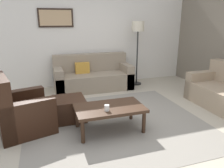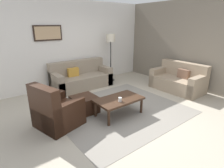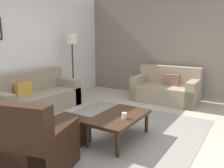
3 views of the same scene
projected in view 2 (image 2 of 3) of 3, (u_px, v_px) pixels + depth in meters
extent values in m
plane|color=#B2A893|center=(119.00, 109.00, 4.58)|extent=(8.00, 8.00, 0.00)
cube|color=silver|center=(70.00, 44.00, 6.09)|extent=(6.00, 0.12, 2.80)
cube|color=slate|center=(190.00, 45.00, 5.88)|extent=(0.12, 5.20, 2.80)
cube|color=gray|center=(119.00, 109.00, 4.58)|extent=(3.05, 2.75, 0.01)
cube|color=gray|center=(82.00, 82.00, 6.08)|extent=(1.96, 0.85, 0.42)
cube|color=gray|center=(78.00, 73.00, 6.23)|extent=(1.96, 0.24, 0.88)
cube|color=gray|center=(57.00, 84.00, 5.54)|extent=(0.20, 0.85, 0.62)
cube|color=gray|center=(104.00, 74.00, 6.56)|extent=(0.20, 0.85, 0.62)
cube|color=gold|center=(73.00, 72.00, 5.88)|extent=(0.36, 0.12, 0.28)
cube|color=gray|center=(177.00, 84.00, 5.84)|extent=(0.88, 1.59, 0.42)
cube|color=gray|center=(183.00, 75.00, 5.95)|extent=(0.24, 1.59, 0.88)
cube|color=gray|center=(159.00, 76.00, 6.32)|extent=(0.88, 0.20, 0.62)
cube|color=gray|center=(198.00, 87.00, 5.28)|extent=(0.88, 0.20, 0.62)
cube|color=brown|center=(183.00, 74.00, 5.68)|extent=(0.12, 0.36, 0.28)
cube|color=black|center=(59.00, 116.00, 3.82)|extent=(0.98, 0.98, 0.44)
cube|color=black|center=(45.00, 110.00, 3.51)|extent=(0.40, 0.82, 0.95)
cube|color=black|center=(69.00, 117.00, 3.61)|extent=(0.81, 0.36, 0.60)
cube|color=black|center=(49.00, 108.00, 3.98)|extent=(0.81, 0.36, 0.60)
cube|color=black|center=(84.00, 104.00, 4.39)|extent=(0.56, 0.56, 0.40)
cylinder|color=#382316|center=(109.00, 118.00, 3.80)|extent=(0.06, 0.06, 0.36)
cylinder|color=#382316|center=(141.00, 106.00, 4.37)|extent=(0.06, 0.06, 0.36)
cylinder|color=#382316|center=(95.00, 109.00, 4.19)|extent=(0.06, 0.06, 0.36)
cylinder|color=#382316|center=(127.00, 99.00, 4.75)|extent=(0.06, 0.06, 0.36)
cube|color=#382316|center=(119.00, 99.00, 4.21)|extent=(1.10, 0.64, 0.05)
cylinder|color=white|center=(120.00, 99.00, 4.03)|extent=(0.08, 0.08, 0.09)
cylinder|color=black|center=(111.00, 80.00, 6.91)|extent=(0.28, 0.28, 0.03)
cylinder|color=#262626|center=(111.00, 62.00, 6.68)|extent=(0.04, 0.04, 1.45)
cylinder|color=beige|center=(111.00, 38.00, 6.41)|extent=(0.32, 0.32, 0.26)
cube|color=black|center=(48.00, 33.00, 5.47)|extent=(0.86, 0.04, 0.46)
cube|color=tan|center=(48.00, 33.00, 5.46)|extent=(0.78, 0.01, 0.38)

